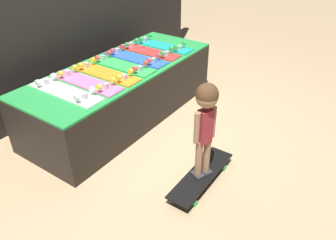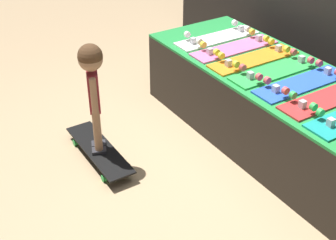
% 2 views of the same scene
% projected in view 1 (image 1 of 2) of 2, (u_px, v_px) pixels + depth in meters
% --- Properties ---
extents(ground_plane, '(16.00, 16.00, 0.00)m').
position_uv_depth(ground_plane, '(168.00, 131.00, 3.49)').
color(ground_plane, tan).
extents(display_rack, '(2.29, 0.87, 0.60)m').
position_uv_depth(display_rack, '(123.00, 92.00, 3.61)').
color(display_rack, black).
rests_on(display_rack, ground_plane).
extents(skateboard_white_on_rack, '(0.21, 0.78, 0.09)m').
position_uv_depth(skateboard_white_on_rack, '(65.00, 91.00, 2.93)').
color(skateboard_white_on_rack, white).
rests_on(skateboard_white_on_rack, display_rack).
extents(skateboard_pink_on_rack, '(0.21, 0.78, 0.09)m').
position_uv_depth(skateboard_pink_on_rack, '(86.00, 82.00, 3.10)').
color(skateboard_pink_on_rack, pink).
rests_on(skateboard_pink_on_rack, display_rack).
extents(skateboard_orange_on_rack, '(0.21, 0.78, 0.09)m').
position_uv_depth(skateboard_orange_on_rack, '(105.00, 73.00, 3.26)').
color(skateboard_orange_on_rack, orange).
rests_on(skateboard_orange_on_rack, display_rack).
extents(skateboard_green_on_rack, '(0.21, 0.78, 0.09)m').
position_uv_depth(skateboard_green_on_rack, '(121.00, 65.00, 3.44)').
color(skateboard_green_on_rack, green).
rests_on(skateboard_green_on_rack, display_rack).
extents(skateboard_blue_on_rack, '(0.21, 0.78, 0.09)m').
position_uv_depth(skateboard_blue_on_rack, '(135.00, 57.00, 3.62)').
color(skateboard_blue_on_rack, blue).
rests_on(skateboard_blue_on_rack, display_rack).
extents(skateboard_red_on_rack, '(0.21, 0.78, 0.09)m').
position_uv_depth(skateboard_red_on_rack, '(149.00, 51.00, 3.79)').
color(skateboard_red_on_rack, red).
rests_on(skateboard_red_on_rack, display_rack).
extents(skateboard_teal_on_rack, '(0.21, 0.78, 0.09)m').
position_uv_depth(skateboard_teal_on_rack, '(162.00, 45.00, 3.95)').
color(skateboard_teal_on_rack, teal).
rests_on(skateboard_teal_on_rack, display_rack).
extents(skateboard_on_floor, '(0.79, 0.21, 0.09)m').
position_uv_depth(skateboard_on_floor, '(201.00, 175.00, 2.79)').
color(skateboard_on_floor, black).
rests_on(skateboard_on_floor, ground_plane).
extents(child, '(0.19, 0.17, 0.85)m').
position_uv_depth(child, '(206.00, 114.00, 2.46)').
color(child, '#2D2D33').
rests_on(child, skateboard_on_floor).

